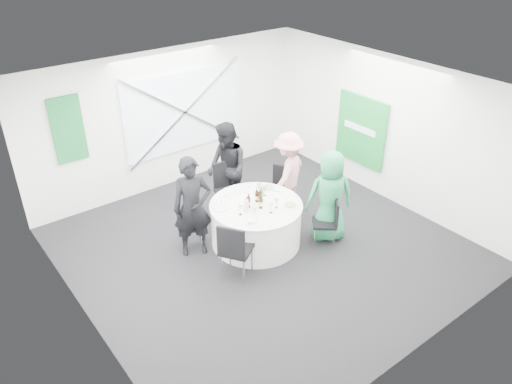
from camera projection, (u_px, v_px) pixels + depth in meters
floor at (263, 247)px, 8.53m from camera, size 6.00×6.00×0.00m
ceiling at (265, 89)px, 7.14m from camera, size 6.00×6.00×0.00m
wall_back at (170, 119)px, 9.89m from camera, size 6.00×0.00×6.00m
wall_front at (425, 271)px, 5.77m from camera, size 6.00×0.00×6.00m
wall_left at (76, 243)px, 6.24m from camera, size 0.00×6.00×6.00m
wall_right at (388, 130)px, 9.42m from camera, size 0.00×6.00×6.00m
window_panel at (184, 112)px, 9.97m from camera, size 2.60×0.03×1.60m
window_brace_a at (185, 112)px, 9.95m from camera, size 2.63×0.05×1.84m
window_brace_b at (185, 112)px, 9.95m from camera, size 2.63×0.05×1.84m
green_banner at (68, 130)px, 8.65m from camera, size 0.55×0.04×1.20m
green_sign at (361, 130)px, 9.90m from camera, size 0.05×1.20×1.40m
banquet_table at (256, 224)px, 8.48m from camera, size 1.56×1.56×0.76m
chair_back at (228, 185)px, 9.18m from camera, size 0.54×0.54×1.03m
chair_back_left at (186, 221)px, 8.30m from camera, size 0.55×0.54×0.87m
chair_back_right at (280, 185)px, 9.41m from camera, size 0.54×0.53×0.86m
chair_front_right at (329, 219)px, 8.38m from camera, size 0.55×0.55×0.86m
chair_front_left at (234, 247)px, 7.52m from camera, size 0.64×0.64×1.01m
person_man_back_left at (193, 207)px, 8.01m from camera, size 0.75×0.63×1.73m
person_man_back at (227, 169)px, 9.17m from camera, size 0.62×0.93×1.75m
person_woman_pink at (288, 173)px, 9.22m from camera, size 1.12×0.84×1.58m
person_woman_green at (330, 196)px, 8.40m from camera, size 0.95×0.85×1.64m
plate_back at (241, 190)px, 8.69m from camera, size 0.26×0.26×0.01m
plate_back_left at (221, 207)px, 8.20m from camera, size 0.29×0.29×0.01m
plate_back_right at (268, 188)px, 8.75m from camera, size 0.28×0.28×0.04m
plate_front_right at (290, 205)px, 8.24m from camera, size 0.28×0.28×0.04m
plate_front_left at (254, 222)px, 7.80m from camera, size 0.29×0.29×0.01m
napkin at (252, 221)px, 7.79m from camera, size 0.19×0.20×0.05m
beer_bottle_a at (249, 202)px, 8.17m from camera, size 0.06×0.06×0.25m
beer_bottle_b at (257, 197)px, 8.33m from camera, size 0.06×0.06×0.25m
beer_bottle_c at (260, 198)px, 8.29m from camera, size 0.06×0.06×0.25m
beer_bottle_d at (261, 203)px, 8.13m from camera, size 0.06×0.06×0.27m
green_water_bottle at (261, 195)px, 8.32m from camera, size 0.08×0.08×0.29m
clear_water_bottle at (246, 206)px, 8.06m from camera, size 0.08×0.08×0.27m
wine_glass_a at (265, 189)px, 8.48m from camera, size 0.07×0.07×0.17m
wine_glass_b at (255, 211)px, 7.88m from camera, size 0.07×0.07×0.17m
wine_glass_c at (276, 201)px, 8.14m from camera, size 0.07×0.07×0.17m
wine_glass_d at (271, 206)px, 8.00m from camera, size 0.07×0.07×0.17m
wine_glass_e at (240, 208)px, 7.95m from camera, size 0.07×0.07×0.17m
wine_glass_f at (259, 186)px, 8.58m from camera, size 0.07×0.07×0.17m
fork_a at (222, 203)px, 8.34m from camera, size 0.08×0.14×0.01m
knife_a at (223, 211)px, 8.12m from camera, size 0.10×0.13×0.01m
fork_b at (246, 188)px, 8.76m from camera, size 0.15×0.02×0.01m
knife_b at (227, 196)px, 8.54m from camera, size 0.15×0.03×0.01m
fork_c at (278, 192)px, 8.66m from camera, size 0.08×0.14×0.01m
knife_c at (259, 188)px, 8.78m from camera, size 0.09×0.14×0.01m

